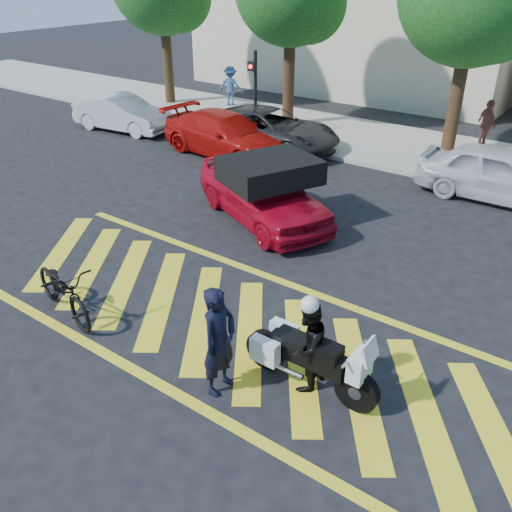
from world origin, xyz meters
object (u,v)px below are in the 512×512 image
Objects in this scene: officer_moto at (307,346)px; parked_left at (226,135)px; police_motorcycle at (308,357)px; red_convertible at (263,191)px; parked_mid_left at (268,129)px; bicycle at (63,290)px; parked_far_left at (123,113)px; officer_bike at (219,341)px; parked_mid_right at (499,174)px.

parked_left is (-8.32, 8.32, -0.06)m from officer_moto.
parked_left reaches higher than police_motorcycle.
red_convertible is 5.96m from parked_mid_left.
bicycle is 0.43× the size of parked_left.
red_convertible is (-4.23, 4.76, 0.21)m from police_motorcycle.
bicycle is 4.86m from officer_moto.
parked_far_left is 0.83× the size of parked_left.
parked_far_left is (-12.45, 9.17, -0.25)m from officer_bike.
parked_mid_right is (0.34, 9.72, -0.02)m from officer_moto.
parked_mid_left is (6.00, 1.40, 0.04)m from parked_far_left.
bicycle is 4.87m from police_motorcycle.
police_motorcycle is 0.53× the size of parked_mid_right.
officer_bike is 1.19× the size of officer_moto.
officer_moto is at bearing -128.40° from parked_far_left.
parked_mid_left is at bearing -142.54° from officer_moto.
police_motorcycle is 0.52× the size of red_convertible.
parked_mid_right is at bearing -92.88° from parked_mid_left.
officer_bike is 0.78× the size of police_motorcycle.
bicycle is at bearing -160.80° from red_convertible.
parked_left is at bearing 98.48° from parked_mid_right.
parked_left is at bearing 33.59° from bicycle.
parked_far_left is 0.80× the size of parked_mid_left.
bicycle is 0.48× the size of parked_mid_right.
parked_left is at bearing 147.05° from parked_mid_left.
parked_left is 1.62m from parked_mid_left.
officer_bike is at bearing -126.14° from red_convertible.
police_motorcycle is 6.37m from red_convertible.
officer_moto is (-0.02, 0.00, 0.21)m from police_motorcycle.
bicycle is 0.41× the size of parked_mid_left.
officer_moto is 0.35× the size of parked_mid_right.
officer_moto is 15.87m from parked_far_left.
parked_mid_left is (-6.45, 10.57, -0.21)m from officer_bike.
police_motorcycle is 12.30m from parked_mid_left.
bicycle is at bearing -168.44° from parked_mid_left.
red_convertible is 6.74m from parked_mid_right.
officer_bike is 0.36× the size of parked_mid_left.
bicycle is at bearing 90.32° from officer_bike.
parked_mid_left is 1.16× the size of parked_mid_right.
officer_bike is at bearing -51.46° from officer_moto.
parked_far_left is at bearing 51.54° from officer_bike.
parked_mid_right is at bearing -90.99° from parked_far_left.
bicycle is 0.52× the size of parked_far_left.
police_motorcycle is 0.48× the size of parked_left.
parked_mid_right reaches higher than bicycle.
police_motorcycle is 0.21m from officer_moto.
parked_far_left is 5.19m from parked_left.
parked_mid_left is at bearing 57.98° from red_convertible.
parked_left is 0.96× the size of parked_mid_left.
red_convertible is (-4.22, 4.76, -0.00)m from officer_moto.
parked_mid_left is 7.85m from parked_mid_right.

